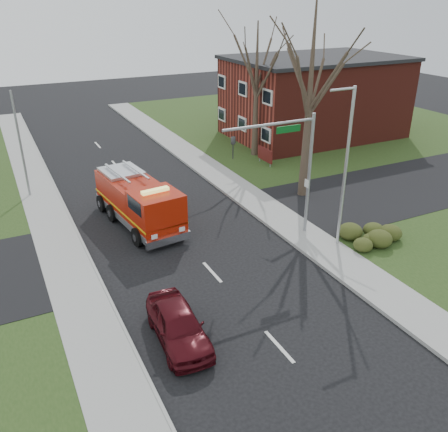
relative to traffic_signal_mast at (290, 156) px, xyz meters
name	(u,v)px	position (x,y,z in m)	size (l,w,h in m)	color
ground	(212,272)	(-5.21, -1.50, -4.71)	(120.00, 120.00, 0.00)	black
sidewalk_right	(316,244)	(0.99, -1.50, -4.63)	(2.40, 80.00, 0.15)	gray
sidewalk_left	(83,305)	(-11.41, -1.50, -4.63)	(2.40, 80.00, 0.15)	gray
brick_building	(314,97)	(13.79, 16.50, -1.05)	(15.40, 10.40, 7.25)	maroon
health_center_sign	(265,155)	(5.29, 11.00, -3.83)	(0.12, 2.00, 1.40)	#521413
hedge_corner	(370,232)	(3.79, -2.50, -4.13)	(2.80, 2.00, 0.90)	#303814
bare_tree_near	(311,83)	(4.29, 4.50, 2.71)	(6.00, 6.00, 12.00)	#3A2D22
bare_tree_far	(257,76)	(5.79, 13.50, 1.78)	(5.25, 5.25, 10.50)	#3A2D22
traffic_signal_mast	(290,156)	(0.00, 0.00, 0.00)	(5.29, 0.18, 6.80)	gray
streetlight_pole	(345,165)	(1.93, -2.00, -0.16)	(1.48, 0.16, 8.40)	#B7BABF
utility_pole_far	(21,146)	(-12.01, 12.50, -1.21)	(0.14, 0.14, 7.00)	gray
fire_engine	(139,203)	(-6.66, 5.25, -3.36)	(3.52, 7.63, 2.97)	#A41907
parked_car_maroon	(178,325)	(-8.50, -5.41, -3.97)	(1.73, 4.31, 1.47)	#420A10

